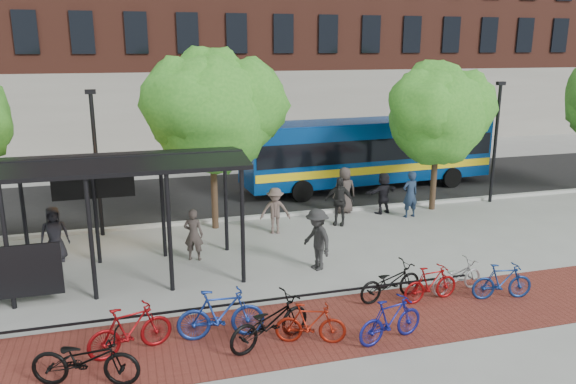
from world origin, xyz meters
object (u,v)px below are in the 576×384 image
object	(u,v)px
pedestrian_1	(194,235)
bus	(368,149)
tree_c	(440,110)
bike_7	(391,320)
lamp_post_left	(96,159)
pedestrian_5	(383,193)
bike_11	(502,281)
bike_4	(270,322)
bike_5	(311,323)
lamp_post_right	(496,139)
pedestrian_4	(339,201)
tree_b	(214,107)
bike_1	(130,330)
bus_shelter	(45,181)
bike_0	(85,359)
pedestrian_6	(345,190)
bike_8	(390,282)
bike_9	(431,284)
pedestrian_0	(54,234)
pedestrian_7	(410,194)
bike_3	(221,314)
bike_10	(457,276)
pedestrian_3	(275,211)
pedestrian_9	(317,239)

from	to	relation	value
pedestrian_1	bus	bearing A→B (deg)	-120.88
tree_c	bike_7	distance (m)	11.98
lamp_post_left	pedestrian_1	bearing A→B (deg)	-49.30
lamp_post_left	pedestrian_5	bearing A→B (deg)	-1.55
bike_11	pedestrian_1	world-z (taller)	pedestrian_1
lamp_post_left	bus	distance (m)	12.51
bike_4	bike_5	world-z (taller)	bike_4
lamp_post_right	pedestrian_4	world-z (taller)	lamp_post_right
pedestrian_1	bike_4	bearing A→B (deg)	120.85
tree_b	bike_1	distance (m)	9.72
bus_shelter	bike_0	xyz separation A→B (m)	(1.13, -5.45, -2.43)
bike_4	bike_5	size ratio (longest dim) A/B	1.32
tree_b	tree_c	world-z (taller)	tree_b
bus	pedestrian_6	bearing A→B (deg)	-129.46
bike_8	pedestrian_5	bearing A→B (deg)	-35.06
tree_c	bike_9	size ratio (longest dim) A/B	3.63
bike_5	pedestrian_0	bearing A→B (deg)	60.03
bike_11	pedestrian_7	size ratio (longest dim) A/B	0.90
bike_3	pedestrian_7	bearing A→B (deg)	-45.31
pedestrian_6	bike_10	bearing A→B (deg)	96.11
pedestrian_5	bike_0	bearing A→B (deg)	24.51
lamp_post_right	bike_11	size ratio (longest dim) A/B	3.10
lamp_post_right	bus	distance (m)	5.65
pedestrian_7	bus	bearing A→B (deg)	-100.19
bus_shelter	bike_9	distance (m)	10.68
lamp_post_right	bus	size ratio (longest dim) A/B	0.43
tree_c	pedestrian_1	size ratio (longest dim) A/B	3.55
lamp_post_right	bike_9	size ratio (longest dim) A/B	3.14
tree_b	pedestrian_0	xyz separation A→B (m)	(-5.39, -1.97, -3.58)
pedestrian_3	bike_9	bearing A→B (deg)	-56.65
pedestrian_5	pedestrian_6	xyz separation A→B (m)	(-1.47, 0.49, 0.10)
tree_c	bike_11	world-z (taller)	tree_c
pedestrian_6	pedestrian_7	size ratio (longest dim) A/B	1.02
bus	bike_7	bearing A→B (deg)	-115.37
bike_0	pedestrian_9	size ratio (longest dim) A/B	1.15
bus_shelter	lamp_post_left	bearing A→B (deg)	74.47
bike_0	pedestrian_7	distance (m)	14.34
pedestrian_3	pedestrian_9	distance (m)	3.61
bike_5	tree_b	bearing A→B (deg)	23.39
pedestrian_4	tree_b	bearing A→B (deg)	-158.10
bike_5	bike_9	distance (m)	3.90
bus_shelter	bike_8	distance (m)	9.67
bike_10	pedestrian_9	distance (m)	4.11
lamp_post_left	pedestrian_3	xyz separation A→B (m)	(5.98, -1.51, -1.91)
bike_10	pedestrian_5	world-z (taller)	pedestrian_5
bike_5	pedestrian_4	size ratio (longest dim) A/B	0.88
bike_0	pedestrian_4	size ratio (longest dim) A/B	1.17
tree_b	bus_shelter	bearing A→B (deg)	-143.79
bus_shelter	tree_c	xyz separation A→B (m)	(14.22, 3.83, 1.06)
lamp_post_left	bike_0	world-z (taller)	lamp_post_left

